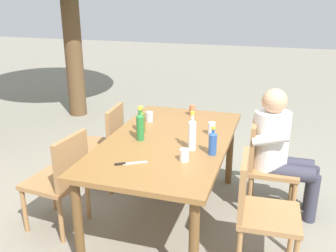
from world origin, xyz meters
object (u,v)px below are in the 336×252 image
at_px(chair_far_right, 105,142).
at_px(cup_steel, 149,117).
at_px(chair_far_left, 62,177).
at_px(cup_terracotta, 192,110).
at_px(bottle_green, 140,126).
at_px(person_in_white_shirt, 279,146).
at_px(bottle_clear, 192,134).
at_px(table_knife, 128,163).
at_px(chair_near_right, 265,162).
at_px(bottle_olive, 142,121).
at_px(bottle_blue, 213,143).
at_px(cup_white, 184,155).
at_px(dining_table, 168,148).
at_px(chair_near_left, 258,207).
at_px(cup_glass, 212,128).

height_order(chair_far_right, cup_steel, chair_far_right).
bearing_deg(chair_far_left, cup_terracotta, -37.02).
bearing_deg(bottle_green, person_in_white_shirt, -66.65).
height_order(bottle_clear, table_knife, bottle_clear).
xyz_separation_m(chair_near_right, bottle_olive, (-0.31, 1.09, 0.39)).
bearing_deg(chair_far_right, table_knife, -144.94).
height_order(bottle_blue, cup_white, bottle_blue).
xyz_separation_m(dining_table, bottle_blue, (-0.20, -0.42, 0.18)).
distance_m(bottle_olive, cup_steel, 0.32).
relative_size(chair_near_right, cup_white, 9.27).
bearing_deg(person_in_white_shirt, bottle_blue, 140.64).
distance_m(chair_near_left, bottle_clear, 0.74).
bearing_deg(cup_terracotta, bottle_olive, 153.12).
xyz_separation_m(chair_far_left, bottle_green, (0.33, -0.59, 0.41)).
relative_size(cup_glass, table_knife, 0.52).
distance_m(bottle_olive, table_knife, 0.67).
distance_m(bottle_clear, cup_white, 0.24).
bearing_deg(chair_far_right, cup_glass, -99.41).
relative_size(chair_near_left, bottle_green, 2.97).
bearing_deg(bottle_olive, cup_white, -132.56).
relative_size(dining_table, cup_terracotta, 17.32).
bearing_deg(chair_far_right, bottle_green, -130.08).
relative_size(dining_table, cup_white, 19.23).
xyz_separation_m(bottle_clear, cup_white, (-0.22, 0.00, -0.09)).
bearing_deg(bottle_green, dining_table, -68.56).
xyz_separation_m(person_in_white_shirt, bottle_olive, (-0.31, 1.20, 0.22)).
relative_size(chair_far_left, cup_white, 9.27).
bearing_deg(bottle_green, cup_white, -122.64).
bearing_deg(person_in_white_shirt, cup_glass, 107.34).
distance_m(dining_table, chair_far_left, 0.93).
xyz_separation_m(dining_table, chair_far_left, (-0.41, 0.81, -0.20)).
relative_size(chair_near_left, cup_glass, 7.72).
bearing_deg(cup_white, bottle_blue, -44.44).
distance_m(chair_near_left, person_in_white_shirt, 0.84).
height_order(person_in_white_shirt, table_knife, person_in_white_shirt).
xyz_separation_m(chair_near_right, chair_far_left, (-0.82, 1.62, 0.00)).
distance_m(bottle_olive, bottle_green, 0.19).
distance_m(cup_glass, cup_steel, 0.67).
bearing_deg(chair_far_left, bottle_green, -61.01).
relative_size(cup_glass, cup_white, 1.20).
distance_m(cup_glass, table_knife, 0.91).
distance_m(chair_near_left, bottle_blue, 0.58).
bearing_deg(chair_far_right, person_in_white_shirt, -90.21).
relative_size(chair_near_right, table_knife, 4.00).
xyz_separation_m(chair_near_right, bottle_green, (-0.49, 1.03, 0.41)).
bearing_deg(cup_glass, chair_near_left, -142.89).
bearing_deg(chair_near_left, cup_glass, 37.11).
height_order(chair_near_right, bottle_olive, bottle_olive).
distance_m(chair_near_right, bottle_green, 1.21).
distance_m(cup_white, table_knife, 0.42).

